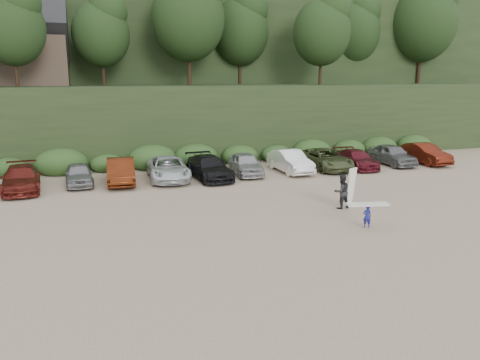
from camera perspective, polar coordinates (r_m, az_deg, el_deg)
name	(u,v)px	position (r m, az deg, el deg)	size (l,w,h in m)	color
ground	(244,220)	(22.46, 0.48, -4.95)	(120.00, 120.00, 0.00)	tan
hillside_backdrop	(141,36)	(56.79, -11.95, 16.75)	(90.00, 41.50, 28.00)	black
parked_cars	(193,168)	(31.56, -5.70, 1.51)	(39.96, 6.05, 1.60)	#9E9FA3
child_surfer	(367,211)	(22.00, 15.27, -3.68)	(1.96, 0.90, 1.13)	navy
adult_surfer	(342,191)	(24.85, 12.37, -1.35)	(1.36, 0.76, 2.12)	black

